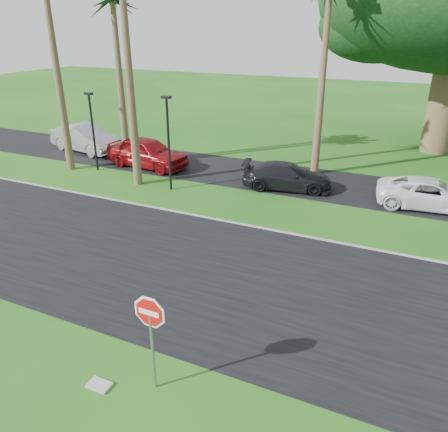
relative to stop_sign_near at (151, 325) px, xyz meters
name	(u,v)px	position (x,y,z in m)	size (l,w,h in m)	color
ground	(197,310)	(-0.50, 3.00, -1.77)	(120.00, 120.00, 0.00)	#175A16
road	(225,277)	(-0.50, 5.00, -1.76)	(120.00, 8.00, 0.02)	black
parking_strip	(307,182)	(-0.50, 15.50, -1.76)	(120.00, 5.00, 0.02)	black
curb	(266,229)	(-0.50, 9.05, -1.74)	(120.00, 0.12, 0.06)	gray
stop_sign_near	(151,325)	(0.00, 0.00, 0.00)	(1.05, 0.07, 2.62)	gray
palm_left_mid	(113,3)	(-11.00, 14.00, 6.90)	(5.00, 5.00, 10.00)	brown
streetlight_left	(93,127)	(-12.00, 12.50, 0.72)	(0.45, 0.25, 4.34)	black
streetlight_right	(168,138)	(-6.50, 11.50, 0.88)	(0.45, 0.25, 4.64)	black
car_silver	(86,139)	(-15.22, 15.35, -0.91)	(1.82, 5.22, 1.72)	#AEB0B6
car_red	(147,153)	(-9.69, 14.21, -0.92)	(2.03, 5.04, 1.72)	maroon
car_dark	(287,176)	(-1.19, 14.03, -1.12)	(1.84, 4.52, 1.31)	black
car_minivan	(431,194)	(5.47, 14.37, -1.12)	(2.18, 4.72, 1.31)	white
utility_slab	(99,385)	(-1.20, -0.54, -1.74)	(0.55, 0.35, 0.06)	#A4A39C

